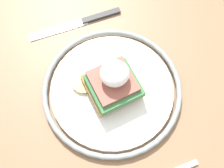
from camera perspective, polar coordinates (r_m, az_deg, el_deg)
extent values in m
plane|color=gray|center=(1.31, 2.33, -12.89)|extent=(6.00, 6.00, 0.00)
cube|color=#846042|center=(0.61, 4.88, -0.28)|extent=(0.96, 0.79, 0.03)
cylinder|color=silver|center=(0.58, 0.00, -1.17)|extent=(0.23, 0.23, 0.01)
torus|color=gray|center=(0.58, 0.00, -0.98)|extent=(0.26, 0.26, 0.01)
cube|color=#9E703D|center=(0.57, 0.00, -0.44)|extent=(0.08, 0.09, 0.02)
cube|color=#38703D|center=(0.55, 0.19, 0.00)|extent=(0.08, 0.08, 0.01)
cube|color=brown|center=(0.54, 0.14, 0.53)|extent=(0.07, 0.07, 0.01)
ellipsoid|color=white|center=(0.52, 0.49, 1.96)|extent=(0.05, 0.05, 0.04)
cylinder|color=#EAD166|center=(0.58, -5.21, 0.47)|extent=(0.05, 0.05, 0.00)
cube|color=#2D2D2D|center=(0.67, -2.00, 12.38)|extent=(0.02, 0.09, 0.01)
cube|color=silver|center=(0.66, -9.77, 9.83)|extent=(0.03, 0.12, 0.00)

